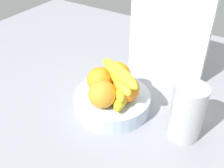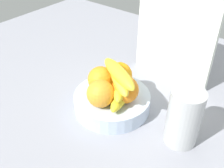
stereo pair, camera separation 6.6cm
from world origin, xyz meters
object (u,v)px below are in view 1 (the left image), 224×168
object	(u,v)px
orange_front_left	(100,80)
banana_bunch	(120,82)
fruit_bowl	(112,101)
orange_front_right	(102,94)
orange_center	(126,89)
orange_back_left	(118,75)
cutting_board	(168,28)
thermos_tumbler	(187,112)

from	to	relation	value
orange_front_left	banana_bunch	xyz separation A→B (cm)	(6.55, 0.95, 1.35)
fruit_bowl	orange_front_right	distance (cm)	8.49
fruit_bowl	orange_front_right	world-z (taller)	orange_front_right
orange_front_left	orange_center	bearing A→B (deg)	2.59
orange_center	banana_bunch	bearing A→B (deg)	165.57
orange_back_left	cutting_board	xyz separation A→B (cm)	(6.41, 21.24, 8.96)
orange_back_left	thermos_tumbler	distance (cm)	24.04
orange_back_left	orange_center	bearing A→B (deg)	-40.52
banana_bunch	thermos_tumbler	world-z (taller)	thermos_tumbler
orange_back_left	cutting_board	bearing A→B (deg)	73.22
orange_front_left	orange_center	world-z (taller)	same
orange_back_left	cutting_board	world-z (taller)	cutting_board
orange_front_left	orange_back_left	size ratio (longest dim) A/B	1.00
orange_front_right	banana_bunch	bearing A→B (deg)	71.56
cutting_board	thermos_tumbler	bearing A→B (deg)	-53.15
orange_front_right	orange_back_left	bearing A→B (deg)	98.33
orange_front_right	fruit_bowl	bearing A→B (deg)	93.22
orange_front_left	cutting_board	world-z (taller)	cutting_board
fruit_bowl	cutting_board	world-z (taller)	cutting_board
orange_back_left	thermos_tumbler	world-z (taller)	thermos_tumbler
cutting_board	thermos_tumbler	world-z (taller)	cutting_board
orange_front_right	banana_bunch	world-z (taller)	banana_bunch
fruit_bowl	orange_back_left	world-z (taller)	orange_back_left
thermos_tumbler	orange_front_left	bearing A→B (deg)	-177.05
orange_front_left	banana_bunch	world-z (taller)	banana_bunch
fruit_bowl	orange_front_left	bearing A→B (deg)	-177.60
orange_back_left	banana_bunch	world-z (taller)	banana_bunch
orange_front_right	orange_back_left	xyz separation A→B (cm)	(-1.56, 10.63, 0.00)
fruit_bowl	banana_bunch	size ratio (longest dim) A/B	1.29
orange_front_right	thermos_tumbler	size ratio (longest dim) A/B	0.49
orange_front_left	thermos_tumbler	xyz separation A→B (cm)	(26.60, 1.37, -0.98)
orange_front_right	thermos_tumbler	world-z (taller)	thermos_tumbler
fruit_bowl	orange_front_left	distance (cm)	7.72
orange_front_right	orange_center	distance (cm)	7.08
banana_bunch	cutting_board	distance (cm)	26.88
banana_bunch	fruit_bowl	bearing A→B (deg)	-162.07
orange_center	thermos_tumbler	bearing A→B (deg)	3.13
orange_front_left	fruit_bowl	bearing A→B (deg)	2.40
orange_center	thermos_tumbler	size ratio (longest dim) A/B	0.49
orange_front_left	banana_bunch	size ratio (longest dim) A/B	0.44
fruit_bowl	orange_front_right	xyz separation A→B (cm)	(0.31, -5.46, 6.50)
banana_bunch	cutting_board	bearing A→B (deg)	83.83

